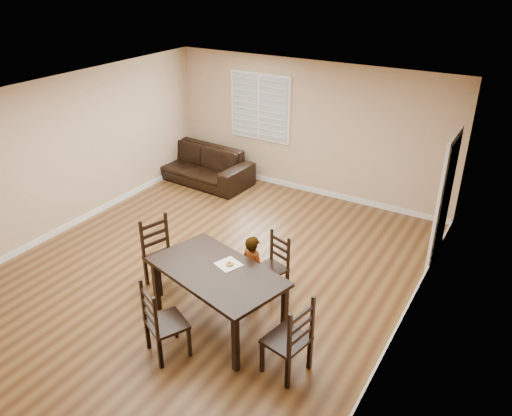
# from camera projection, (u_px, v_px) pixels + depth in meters

# --- Properties ---
(ground) EXTENTS (7.00, 7.00, 0.00)m
(ground) POSITION_uv_depth(u_px,v_px,m) (209.00, 269.00, 7.89)
(ground) COLOR brown
(ground) RESTS_ON ground
(room) EXTENTS (6.04, 7.04, 2.72)m
(room) POSITION_uv_depth(u_px,v_px,m) (213.00, 159.00, 7.20)
(room) COLOR tan
(room) RESTS_ON ground
(dining_table) EXTENTS (1.97, 1.42, 0.83)m
(dining_table) POSITION_uv_depth(u_px,v_px,m) (217.00, 276.00, 6.41)
(dining_table) COLOR black
(dining_table) RESTS_ON ground
(chair_near) EXTENTS (0.51, 0.49, 0.91)m
(chair_near) POSITION_uv_depth(u_px,v_px,m) (276.00, 265.00, 7.25)
(chair_near) COLOR black
(chair_near) RESTS_ON ground
(chair_far) EXTENTS (0.61, 0.60, 1.04)m
(chair_far) POSITION_uv_depth(u_px,v_px,m) (157.00, 325.00, 5.97)
(chair_far) COLOR black
(chair_far) RESTS_ON ground
(chair_left) EXTENTS (0.57, 0.59, 1.07)m
(chair_left) POSITION_uv_depth(u_px,v_px,m) (159.00, 253.00, 7.40)
(chair_left) COLOR black
(chair_left) RESTS_ON ground
(chair_right) EXTENTS (0.53, 0.56, 1.06)m
(chair_right) POSITION_uv_depth(u_px,v_px,m) (295.00, 343.00, 5.67)
(chair_right) COLOR black
(chair_right) RESTS_ON ground
(child) EXTENTS (0.45, 0.35, 1.07)m
(child) POSITION_uv_depth(u_px,v_px,m) (253.00, 270.00, 6.91)
(child) COLOR gray
(child) RESTS_ON ground
(napkin) EXTENTS (0.37, 0.37, 0.00)m
(napkin) POSITION_uv_depth(u_px,v_px,m) (228.00, 264.00, 6.50)
(napkin) COLOR beige
(napkin) RESTS_ON dining_table
(donut) EXTENTS (0.11, 0.11, 0.04)m
(donut) POSITION_uv_depth(u_px,v_px,m) (230.00, 263.00, 6.47)
(donut) COLOR #B58941
(donut) RESTS_ON napkin
(sofa) EXTENTS (2.59, 1.16, 0.74)m
(sofa) POSITION_uv_depth(u_px,v_px,m) (196.00, 164.00, 10.94)
(sofa) COLOR black
(sofa) RESTS_ON ground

